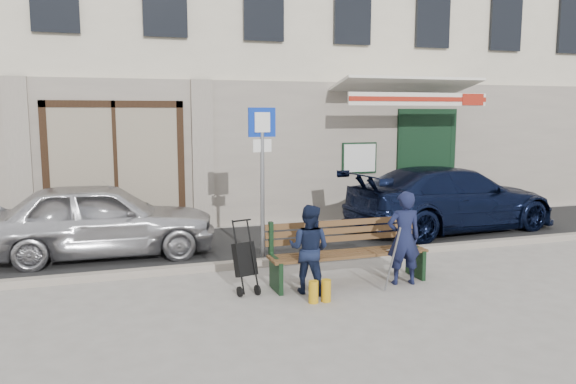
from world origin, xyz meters
name	(u,v)px	position (x,y,z in m)	size (l,w,h in m)	color
ground	(357,287)	(0.00, 0.00, 0.00)	(80.00, 80.00, 0.00)	#9E9991
asphalt_lane	(290,241)	(0.00, 3.10, 0.01)	(60.00, 3.20, 0.01)	#282828
curb	(320,258)	(0.00, 1.50, 0.06)	(60.00, 0.18, 0.12)	#9E9384
building	(230,22)	(0.01, 8.45, 4.97)	(20.00, 8.27, 10.00)	beige
car_silver	(101,219)	(-3.51, 2.97, 0.67)	(1.58, 3.92, 1.34)	silver
car_navy	(451,199)	(3.61, 3.03, 0.69)	(1.92, 4.73, 1.37)	black
parking_sign	(262,160)	(-0.92, 1.80, 1.73)	(0.48, 0.11, 2.59)	gray
bench	(346,253)	(-0.09, 0.23, 0.46)	(2.40, 1.17, 0.98)	brown
man	(404,238)	(0.71, -0.06, 0.69)	(0.50, 0.33, 1.38)	#141837
woman	(309,249)	(-0.74, 0.00, 0.62)	(0.61, 0.47, 1.25)	#131A34
stroller	(245,261)	(-1.59, 0.29, 0.45)	(0.35, 0.46, 1.01)	black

